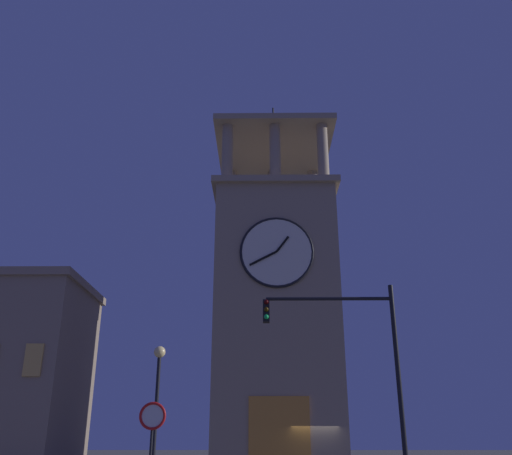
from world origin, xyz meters
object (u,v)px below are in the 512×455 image
street_lamp (157,388)px  no_horn_sign (152,424)px  traffic_signal_near (356,352)px  clocktower (276,319)px

street_lamp → no_horn_sign: size_ratio=1.82×
traffic_signal_near → street_lamp: traffic_signal_near is taller
traffic_signal_near → street_lamp: (6.96, -3.11, -0.87)m
traffic_signal_near → no_horn_sign: size_ratio=2.37×
street_lamp → no_horn_sign: 4.85m
street_lamp → no_horn_sign: street_lamp is taller
clocktower → traffic_signal_near: clocktower is taller
traffic_signal_near → no_horn_sign: (6.22, 1.48, -2.26)m
no_horn_sign → traffic_signal_near: bearing=-166.6°
clocktower → street_lamp: clocktower is taller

